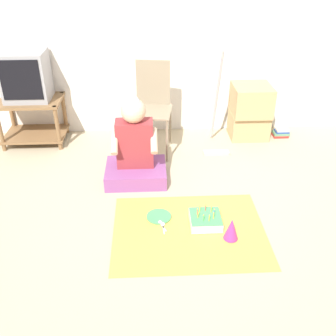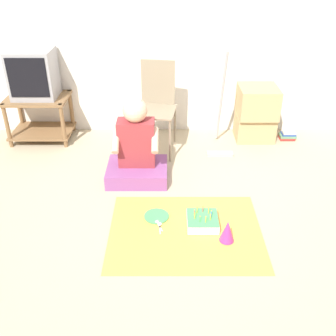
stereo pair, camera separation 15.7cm
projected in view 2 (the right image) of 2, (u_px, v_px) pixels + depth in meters
name	position (u px, v px, depth m)	size (l,w,h in m)	color
ground_plane	(192.00, 231.00, 3.12)	(16.00, 16.00, 0.00)	tan
wall_back	(186.00, 19.00, 4.16)	(6.40, 0.06, 2.55)	white
tv_stand	(41.00, 114.00, 4.42)	(0.67, 0.49, 0.50)	olive
tv	(35.00, 74.00, 4.21)	(0.46, 0.40, 0.51)	#99999E
folding_chair	(158.00, 101.00, 4.09)	(0.46, 0.48, 0.95)	gray
cardboard_box_stack	(257.00, 112.00, 4.41)	(0.43, 0.43, 0.61)	tan
dust_mop	(222.00, 124.00, 4.14)	(0.28, 0.43, 1.11)	#B2ADA3
book_pile	(289.00, 136.00, 4.53)	(0.18, 0.12, 0.09)	#B72D28
person_seated	(138.00, 151.00, 3.69)	(0.57, 0.46, 0.87)	#8C4C8C
party_cloth	(186.00, 231.00, 3.12)	(1.21, 0.96, 0.01)	#EFA84C
birthday_cake	(203.00, 221.00, 3.16)	(0.25, 0.25, 0.14)	white
party_hat_blue	(228.00, 231.00, 2.98)	(0.11, 0.11, 0.18)	#CC338C
paper_plate	(158.00, 216.00, 3.28)	(0.21, 0.21, 0.01)	#4CB266
plastic_spoon_near	(159.00, 223.00, 3.20)	(0.07, 0.14, 0.01)	white
plastic_spoon_far	(161.00, 225.00, 3.17)	(0.04, 0.15, 0.01)	white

